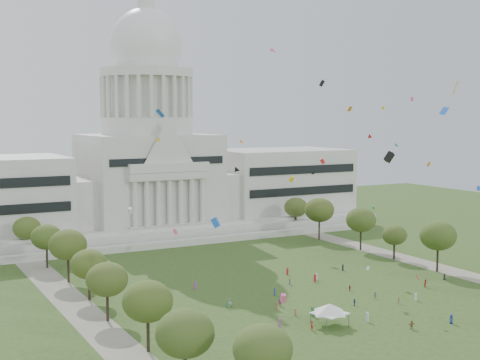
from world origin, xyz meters
The scene contains 31 objects.
ground centered at (0.00, 0.00, 0.00)m, with size 400.00×400.00×0.00m, color #324C1E.
capitol centered at (0.00, 113.59, 22.30)m, with size 160.00×64.50×91.30m.
path_left centered at (-48.00, 30.00, 0.02)m, with size 8.00×160.00×0.04m, color gray.
path_right centered at (48.00, 30.00, 0.02)m, with size 8.00×160.00×0.04m, color gray.
row_tree_l_0 centered at (-45.26, -21.68, 8.95)m, with size 8.85×8.85×12.59m.
row_tree_l_1 centered at (-44.07, -2.96, 8.95)m, with size 8.86×8.86×12.59m.
row_tree_l_2 centered at (-45.04, 17.30, 8.51)m, with size 8.42×8.42×11.97m.
row_tree_r_2 centered at (44.17, 17.44, 9.66)m, with size 9.55×9.55×13.58m.
row_tree_l_3 centered at (-44.09, 33.92, 8.21)m, with size 8.12×8.12×11.55m.
row_tree_r_3 centered at (44.40, 34.48, 7.08)m, with size 7.01×7.01×9.98m.
row_tree_l_4 centered at (-44.08, 52.42, 9.39)m, with size 9.29×9.29×13.21m.
row_tree_r_4 centered at (44.76, 50.04, 9.29)m, with size 9.19×9.19×13.06m.
row_tree_l_5 centered at (-45.22, 71.01, 8.42)m, with size 8.33×8.33×11.85m.
row_tree_r_5 centered at (43.49, 70.19, 9.93)m, with size 9.82×9.82×13.96m.
row_tree_l_6 centered at (-46.87, 89.14, 8.27)m, with size 8.19×8.19×11.64m.
row_tree_r_6 centered at (45.96, 88.13, 8.51)m, with size 8.42×8.42×11.97m.
near_tree_0 centered at (-38.00, -32.00, 8.56)m, with size 8.47×8.47×12.04m.
event_tent centered at (-7.63, -6.03, 3.45)m, with size 9.65×9.65×4.45m.
person_0 centered at (39.29, 10.06, 0.79)m, with size 0.77×0.50×1.58m, color #26262B.
person_2 centered at (30.08, 6.99, 0.96)m, with size 0.93×0.58×1.92m, color #B21E1E.
person_3 centered at (13.03, 5.15, 0.74)m, with size 0.96×0.49×1.48m, color #4C4C51.
person_4 centered at (5.26, 2.62, 0.77)m, with size 0.90×0.49×1.53m, color navy.
person_5 centered at (-9.10, 9.88, 0.84)m, with size 1.56×0.61×1.68m, color #994C8C.
person_6 centered at (14.23, -16.54, 0.94)m, with size 0.92×0.60×1.89m, color navy.
person_7 centered at (-12.51, -7.01, 0.98)m, with size 0.72×0.52×1.97m, color #B21E1E.
person_8 centered at (-18.92, 14.59, 0.94)m, with size 0.91×0.56×1.87m, color silver.
person_9 centered at (14.84, -0.67, 0.76)m, with size 0.98×0.50×1.51m, color olive.
person_10 centered at (11.82, 12.70, 0.76)m, with size 0.89×0.49×1.52m, color #B21E1E.
person_11 centered at (4.89, -15.44, 0.86)m, with size 1.60×0.63×1.73m, color olive.
distant_crowd centered at (-13.31, 12.35, 0.88)m, with size 62.04×41.62×1.95m.
kite_swarm centered at (2.08, 7.66, 31.02)m, with size 78.46×97.99×51.47m.
Camera 1 is at (-83.63, -109.79, 40.86)m, focal length 50.00 mm.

